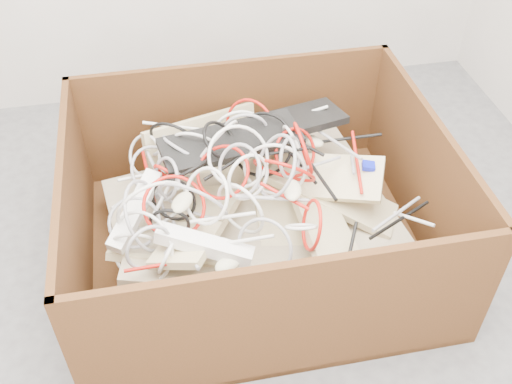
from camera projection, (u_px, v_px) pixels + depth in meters
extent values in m
plane|color=#4B4B4D|center=(242.00, 320.00, 2.08)|extent=(3.00, 3.00, 0.00)
cube|color=#3A270E|center=(257.00, 250.00, 2.31)|extent=(1.29, 1.07, 0.03)
cube|color=#3A270E|center=(233.00, 118.00, 2.51)|extent=(1.29, 0.02, 0.54)
cube|color=#3A270E|center=(291.00, 323.00, 1.76)|extent=(1.29, 0.03, 0.54)
cube|color=#3A270E|center=(423.00, 180.00, 2.22)|extent=(0.02, 1.02, 0.54)
cube|color=#3A270E|center=(76.00, 227.00, 2.05)|extent=(0.02, 1.02, 0.54)
cube|color=tan|center=(256.00, 233.00, 2.27)|extent=(1.13, 0.98, 0.21)
cube|color=tan|center=(231.00, 237.00, 2.15)|extent=(0.81, 0.73, 0.22)
cube|color=beige|center=(213.00, 181.00, 2.34)|extent=(0.53, 0.32, 0.12)
cube|color=beige|center=(332.00, 194.00, 2.23)|extent=(0.51, 0.40, 0.18)
cube|color=beige|center=(285.00, 241.00, 2.10)|extent=(0.22, 0.51, 0.07)
cube|color=beige|center=(186.00, 255.00, 2.03)|extent=(0.52, 0.30, 0.15)
cube|color=beige|center=(326.00, 230.00, 2.04)|extent=(0.19, 0.52, 0.19)
cube|color=beige|center=(202.00, 138.00, 2.37)|extent=(0.46, 0.29, 0.24)
cube|color=beige|center=(201.00, 223.00, 2.04)|extent=(0.39, 0.51, 0.18)
cube|color=beige|center=(314.00, 176.00, 2.21)|extent=(0.51, 0.38, 0.18)
cube|color=black|center=(280.00, 125.00, 2.24)|extent=(0.53, 0.29, 0.06)
cube|color=black|center=(231.00, 141.00, 2.11)|extent=(0.52, 0.27, 0.05)
ellipsoid|color=beige|center=(184.00, 183.00, 2.13)|extent=(0.11, 0.10, 0.04)
ellipsoid|color=beige|center=(312.00, 141.00, 2.26)|extent=(0.11, 0.11, 0.04)
ellipsoid|color=beige|center=(228.00, 263.00, 1.86)|extent=(0.11, 0.10, 0.04)
ellipsoid|color=beige|center=(292.00, 190.00, 1.92)|extent=(0.08, 0.11, 0.04)
ellipsoid|color=beige|center=(200.00, 138.00, 2.18)|extent=(0.10, 0.11, 0.04)
ellipsoid|color=black|center=(321.00, 271.00, 1.87)|extent=(0.10, 0.06, 0.04)
ellipsoid|color=beige|center=(182.00, 202.00, 1.91)|extent=(0.10, 0.11, 0.04)
ellipsoid|color=black|center=(217.00, 282.00, 1.86)|extent=(0.11, 0.10, 0.04)
cube|color=white|center=(135.00, 210.00, 1.98)|extent=(0.20, 0.29, 0.13)
cube|color=white|center=(204.00, 245.00, 1.87)|extent=(0.31, 0.18, 0.10)
cube|color=#0D19CD|center=(368.00, 166.00, 2.15)|extent=(0.06, 0.05, 0.03)
torus|color=red|center=(174.00, 206.00, 1.93)|extent=(0.29, 0.23, 0.21)
torus|color=red|center=(312.00, 225.00, 1.90)|extent=(0.07, 0.23, 0.23)
torus|color=silver|center=(141.00, 248.00, 1.91)|extent=(0.28, 0.21, 0.30)
torus|color=black|center=(189.00, 170.00, 2.04)|extent=(0.23, 0.18, 0.17)
torus|color=red|center=(284.00, 171.00, 2.01)|extent=(0.29, 0.22, 0.23)
torus|color=red|center=(223.00, 172.00, 1.99)|extent=(0.25, 0.25, 0.13)
torus|color=silver|center=(239.00, 132.00, 2.24)|extent=(0.28, 0.03, 0.28)
torus|color=silver|center=(217.00, 144.00, 2.12)|extent=(0.24, 0.22, 0.22)
torus|color=#98979C|center=(162.00, 146.00, 2.23)|extent=(0.11, 0.10, 0.11)
torus|color=red|center=(167.00, 174.00, 2.05)|extent=(0.10, 0.13, 0.14)
torus|color=#98979C|center=(153.00, 185.00, 2.09)|extent=(0.05, 0.18, 0.17)
torus|color=#98979C|center=(149.00, 248.00, 1.83)|extent=(0.18, 0.09, 0.18)
torus|color=silver|center=(239.00, 157.00, 1.99)|extent=(0.30, 0.22, 0.22)
torus|color=black|center=(226.00, 147.00, 2.17)|extent=(0.13, 0.15, 0.13)
torus|color=red|center=(268.00, 135.00, 2.23)|extent=(0.12, 0.12, 0.16)
torus|color=#98979C|center=(290.00, 157.00, 2.02)|extent=(0.12, 0.16, 0.17)
torus|color=#98979C|center=(246.00, 130.00, 2.17)|extent=(0.17, 0.06, 0.17)
torus|color=#98979C|center=(264.00, 248.00, 1.86)|extent=(0.18, 0.21, 0.22)
torus|color=silver|center=(166.00, 258.00, 1.87)|extent=(0.08, 0.14, 0.15)
torus|color=silver|center=(206.00, 196.00, 1.90)|extent=(0.15, 0.24, 0.23)
torus|color=silver|center=(248.00, 177.00, 1.93)|extent=(0.21, 0.11, 0.22)
torus|color=silver|center=(145.00, 156.00, 2.23)|extent=(0.17, 0.20, 0.17)
torus|color=#98979C|center=(189.00, 151.00, 2.15)|extent=(0.19, 0.25, 0.22)
torus|color=red|center=(295.00, 152.00, 2.14)|extent=(0.24, 0.16, 0.21)
torus|color=red|center=(303.00, 148.00, 2.06)|extent=(0.07, 0.22, 0.22)
torus|color=black|center=(173.00, 200.00, 2.01)|extent=(0.21, 0.09, 0.22)
torus|color=#98979C|center=(147.00, 216.00, 1.96)|extent=(0.19, 0.31, 0.27)
torus|color=#98979C|center=(156.00, 172.00, 2.17)|extent=(0.20, 0.21, 0.22)
torus|color=#98979C|center=(193.00, 202.00, 1.94)|extent=(0.25, 0.23, 0.30)
torus|color=black|center=(262.00, 144.00, 2.16)|extent=(0.25, 0.23, 0.27)
torus|color=#98979C|center=(166.00, 179.00, 2.01)|extent=(0.11, 0.21, 0.20)
torus|color=#98979C|center=(135.00, 223.00, 1.96)|extent=(0.24, 0.19, 0.17)
torus|color=#98979C|center=(239.00, 170.00, 1.95)|extent=(0.14, 0.22, 0.22)
torus|color=silver|center=(301.00, 227.00, 1.86)|extent=(0.15, 0.12, 0.10)
torus|color=silver|center=(153.00, 207.00, 1.95)|extent=(0.29, 0.13, 0.28)
torus|color=red|center=(250.00, 128.00, 2.27)|extent=(0.19, 0.24, 0.25)
torus|color=black|center=(173.00, 139.00, 2.19)|extent=(0.22, 0.12, 0.22)
torus|color=silver|center=(293.00, 145.00, 2.11)|extent=(0.07, 0.22, 0.22)
torus|color=silver|center=(275.00, 170.00, 2.04)|extent=(0.30, 0.10, 0.31)
torus|color=black|center=(170.00, 224.00, 1.93)|extent=(0.19, 0.05, 0.19)
torus|color=#98979C|center=(276.00, 166.00, 1.95)|extent=(0.16, 0.31, 0.27)
torus|color=black|center=(220.00, 141.00, 2.06)|extent=(0.16, 0.21, 0.16)
torus|color=silver|center=(240.00, 209.00, 1.95)|extent=(0.19, 0.22, 0.28)
torus|color=silver|center=(133.00, 241.00, 1.93)|extent=(0.19, 0.09, 0.18)
torus|color=silver|center=(196.00, 144.00, 2.14)|extent=(0.23, 0.11, 0.22)
cylinder|color=#98979C|center=(338.00, 143.00, 2.18)|extent=(0.11, 0.24, 0.03)
cylinder|color=#98979C|center=(397.00, 213.00, 1.97)|extent=(0.24, 0.18, 0.07)
cylinder|color=red|center=(148.00, 175.00, 2.14)|extent=(0.04, 0.24, 0.07)
cylinder|color=black|center=(193.00, 162.00, 2.06)|extent=(0.11, 0.09, 0.02)
cylinder|color=#98979C|center=(179.00, 177.00, 1.98)|extent=(0.03, 0.17, 0.06)
cylinder|color=silver|center=(293.00, 117.00, 2.31)|extent=(0.27, 0.04, 0.10)
cylinder|color=silver|center=(243.00, 241.00, 1.86)|extent=(0.19, 0.06, 0.07)
cylinder|color=silver|center=(283.00, 128.00, 2.38)|extent=(0.20, 0.14, 0.04)
cylinder|color=silver|center=(176.00, 127.00, 2.27)|extent=(0.25, 0.06, 0.06)
cylinder|color=black|center=(323.00, 182.00, 1.99)|extent=(0.05, 0.19, 0.02)
cylinder|color=black|center=(305.00, 145.00, 2.10)|extent=(0.13, 0.10, 0.06)
cylinder|color=#98979C|center=(318.00, 164.00, 2.11)|extent=(0.20, 0.10, 0.05)
cylinder|color=black|center=(240.00, 158.00, 2.02)|extent=(0.27, 0.13, 0.07)
cylinder|color=silver|center=(162.00, 200.00, 2.01)|extent=(0.10, 0.15, 0.05)
cylinder|color=black|center=(283.00, 152.00, 2.04)|extent=(0.18, 0.03, 0.03)
cylinder|color=silver|center=(414.00, 219.00, 1.98)|extent=(0.09, 0.13, 0.06)
cylinder|color=red|center=(357.00, 162.00, 2.17)|extent=(0.05, 0.25, 0.10)
cylinder|color=black|center=(299.00, 163.00, 2.10)|extent=(0.09, 0.19, 0.06)
cylinder|color=black|center=(400.00, 220.00, 2.00)|extent=(0.26, 0.14, 0.02)
cylinder|color=black|center=(351.00, 247.00, 1.88)|extent=(0.09, 0.16, 0.07)
cylinder|color=silver|center=(139.00, 190.00, 2.09)|extent=(0.20, 0.20, 0.05)
cylinder|color=#98979C|center=(272.00, 198.00, 1.92)|extent=(0.24, 0.03, 0.06)
cylinder|color=#98979C|center=(185.00, 244.00, 1.91)|extent=(0.07, 0.29, 0.09)
cylinder|color=black|center=(344.00, 139.00, 2.25)|extent=(0.28, 0.05, 0.04)
cylinder|color=#98979C|center=(152.00, 162.00, 2.12)|extent=(0.04, 0.16, 0.04)
cylinder|color=silver|center=(149.00, 174.00, 2.15)|extent=(0.22, 0.07, 0.04)
cylinder|color=red|center=(285.00, 196.00, 1.92)|extent=(0.15, 0.12, 0.06)
cylinder|color=red|center=(151.00, 267.00, 1.83)|extent=(0.17, 0.02, 0.01)
cylinder|color=silver|center=(223.00, 217.00, 1.90)|extent=(0.21, 0.06, 0.06)
cylinder|color=black|center=(411.00, 256.00, 1.95)|extent=(0.12, 0.11, 0.02)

